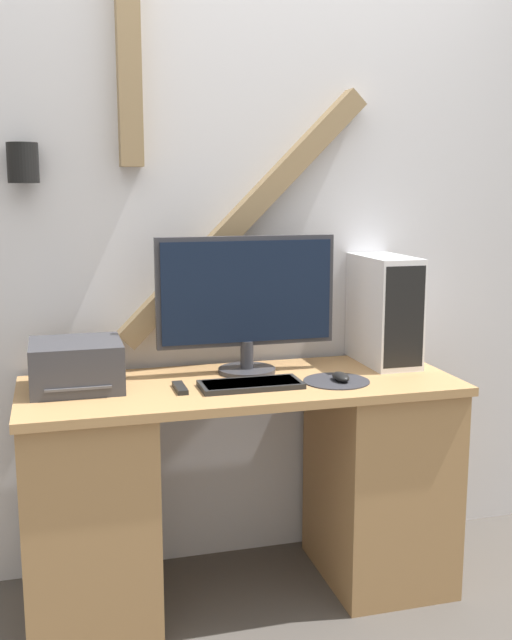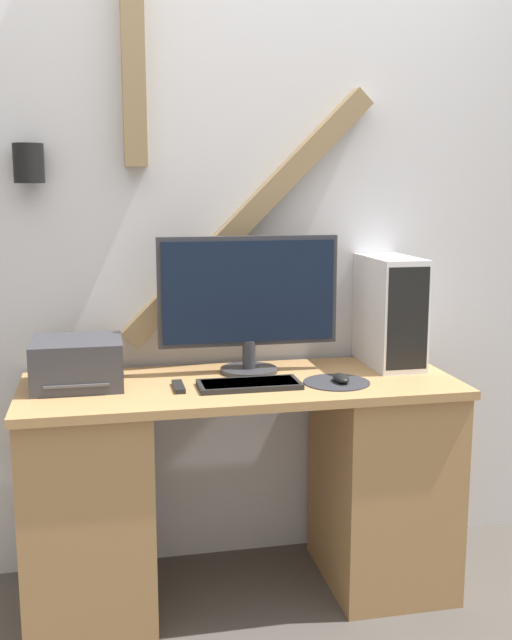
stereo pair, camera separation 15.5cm
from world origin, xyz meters
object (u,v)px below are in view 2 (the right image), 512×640
object	(u,v)px
monitor	(249,297)
printer	(77,363)
keyboard	(249,384)
computer_tower	(390,311)
mouse	(341,378)
remote_control	(178,387)

from	to	relation	value
monitor	printer	distance (m)	0.64
keyboard	printer	size ratio (longest dim) A/B	1.15
monitor	computer_tower	xyz separation A→B (m)	(0.54, 0.01, -0.07)
keyboard	mouse	bearing A→B (deg)	-2.81
computer_tower	remote_control	xyz separation A→B (m)	(-0.82, -0.19, -0.20)
mouse	remote_control	size ratio (longest dim) A/B	0.73
printer	monitor	bearing A→B (deg)	6.34
computer_tower	monitor	bearing A→B (deg)	-179.05
keyboard	computer_tower	size ratio (longest dim) A/B	0.84
monitor	remote_control	world-z (taller)	monitor
keyboard	remote_control	size ratio (longest dim) A/B	2.57
keyboard	mouse	world-z (taller)	mouse
monitor	keyboard	bearing A→B (deg)	-100.86
mouse	printer	distance (m)	0.90
computer_tower	printer	bearing A→B (deg)	-176.20
mouse	printer	world-z (taller)	printer
computer_tower	remote_control	bearing A→B (deg)	-167.07
mouse	printer	xyz separation A→B (m)	(-0.88, 0.15, 0.06)
computer_tower	printer	distance (m)	1.16
monitor	mouse	size ratio (longest dim) A/B	6.68
mouse	remote_control	bearing A→B (deg)	175.83
keyboard	monitor	bearing A→B (deg)	79.14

